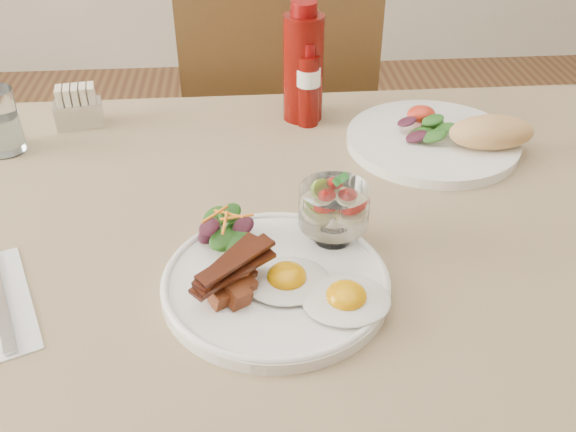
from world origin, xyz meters
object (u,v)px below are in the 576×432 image
object	(u,v)px
fruit_cup	(334,207)
water_glass	(1,125)
chair_far	(278,142)
second_plate	(446,137)
main_plate	(276,283)
table	(306,271)
hot_sauce_bottle	(308,86)
ketchup_bottle	(303,66)
sugar_caddy	(78,109)

from	to	relation	value
fruit_cup	water_glass	bearing A→B (deg)	148.65
chair_far	second_plate	xyz separation A→B (m)	(0.26, -0.46, 0.25)
second_plate	main_plate	bearing A→B (deg)	-132.57
table	chair_far	world-z (taller)	chair_far
table	hot_sauce_bottle	bearing A→B (deg)	83.91
ketchup_bottle	sugar_caddy	xyz separation A→B (m)	(-0.40, -0.00, -0.07)
fruit_cup	ketchup_bottle	bearing A→B (deg)	90.05
chair_far	ketchup_bottle	bearing A→B (deg)	-85.40
second_plate	table	bearing A→B (deg)	-141.80
sugar_caddy	fruit_cup	bearing A→B (deg)	-53.44
hot_sauce_bottle	sugar_caddy	size ratio (longest dim) A/B	1.71
table	hot_sauce_bottle	xyz separation A→B (m)	(0.03, 0.31, 0.16)
chair_far	fruit_cup	size ratio (longest dim) A/B	10.05
second_plate	ketchup_bottle	world-z (taller)	ketchup_bottle
hot_sauce_bottle	second_plate	bearing A→B (deg)	-25.66
sugar_caddy	main_plate	bearing A→B (deg)	-64.52
fruit_cup	sugar_caddy	size ratio (longest dim) A/B	1.06
table	water_glass	world-z (taller)	water_glass
chair_far	hot_sauce_bottle	distance (m)	0.47
hot_sauce_bottle	water_glass	size ratio (longest dim) A/B	1.38
second_plate	hot_sauce_bottle	xyz separation A→B (m)	(-0.22, 0.11, 0.05)
chair_far	fruit_cup	bearing A→B (deg)	-87.88
second_plate	water_glass	bearing A→B (deg)	176.28
main_plate	hot_sauce_bottle	size ratio (longest dim) A/B	1.88
chair_far	sugar_caddy	size ratio (longest dim) A/B	10.63
hot_sauce_bottle	water_glass	world-z (taller)	hot_sauce_bottle
chair_far	ketchup_bottle	xyz separation A→B (m)	(0.03, -0.33, 0.33)
ketchup_bottle	sugar_caddy	distance (m)	0.41
table	fruit_cup	distance (m)	0.17
fruit_cup	chair_far	bearing A→B (deg)	92.12
table	sugar_caddy	world-z (taller)	sugar_caddy
second_plate	sugar_caddy	world-z (taller)	sugar_caddy
hot_sauce_bottle	sugar_caddy	world-z (taller)	hot_sauce_bottle
table	second_plate	xyz separation A→B (m)	(0.26, 0.20, 0.11)
main_plate	ketchup_bottle	xyz separation A→B (m)	(0.08, 0.47, 0.09)
sugar_caddy	chair_far	bearing A→B (deg)	32.50
ketchup_bottle	hot_sauce_bottle	size ratio (longest dim) A/B	1.41
chair_far	main_plate	size ratio (longest dim) A/B	3.32
main_plate	water_glass	size ratio (longest dim) A/B	2.59
water_glass	sugar_caddy	bearing A→B (deg)	38.73
chair_far	main_plate	bearing A→B (deg)	-93.80
hot_sauce_bottle	sugar_caddy	distance (m)	0.41
table	water_glass	xyz separation A→B (m)	(-0.48, 0.25, 0.14)
chair_far	water_glass	bearing A→B (deg)	-139.16
second_plate	chair_far	bearing A→B (deg)	118.87
second_plate	fruit_cup	bearing A→B (deg)	-131.19
ketchup_bottle	table	bearing A→B (deg)	-94.51
table	main_plate	bearing A→B (deg)	-111.49
hot_sauce_bottle	sugar_caddy	xyz separation A→B (m)	(-0.41, 0.03, -0.04)
second_plate	sugar_caddy	bearing A→B (deg)	168.06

